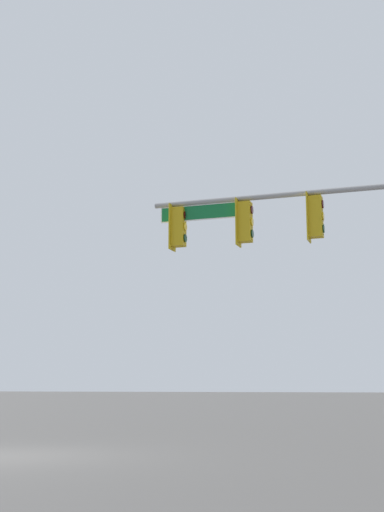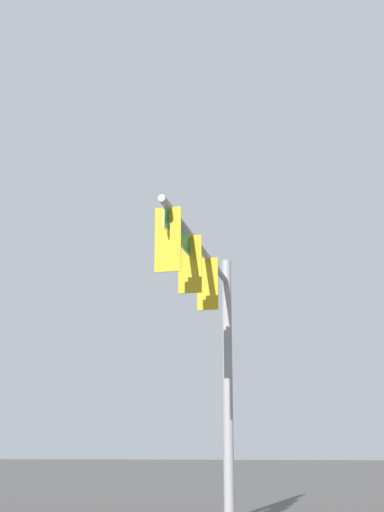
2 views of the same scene
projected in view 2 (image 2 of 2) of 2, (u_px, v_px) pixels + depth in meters
The scene contains 1 object.
signal_pole_near at pixel (210, 321), 17.38m from camera, with size 7.02×1.42×6.92m.
Camera 2 is at (12.15, -1.54, 1.64)m, focal length 50.00 mm.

